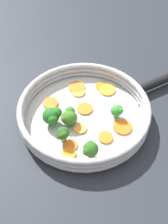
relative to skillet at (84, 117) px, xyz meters
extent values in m
plane|color=#21252D|center=(0.00, 0.00, -0.01)|extent=(4.00, 4.00, 0.00)
cylinder|color=#B2B5B7|center=(0.00, 0.00, 0.00)|extent=(0.32, 0.32, 0.01)
torus|color=#B0B1BD|center=(0.00, 0.00, 0.01)|extent=(0.34, 0.34, 0.01)
torus|color=#B0B1BD|center=(0.00, 0.00, 0.03)|extent=(0.34, 0.34, 0.01)
torus|color=#B0B1BD|center=(0.00, 0.00, 0.04)|extent=(0.34, 0.34, 0.01)
cylinder|color=black|center=(-0.03, -0.27, 0.02)|extent=(0.05, 0.22, 0.02)
sphere|color=#B7B4B5|center=(-0.06, -0.14, 0.01)|extent=(0.01, 0.01, 0.01)
sphere|color=#B3B5B9|center=(0.02, -0.15, 0.01)|extent=(0.01, 0.01, 0.01)
cylinder|color=orange|center=(0.02, -0.02, 0.01)|extent=(0.05, 0.05, 0.00)
cylinder|color=orange|center=(0.09, 0.05, 0.01)|extent=(0.04, 0.04, 0.01)
cylinder|color=orange|center=(-0.09, 0.00, 0.01)|extent=(0.05, 0.05, 0.01)
cylinder|color=orange|center=(-0.06, 0.08, 0.01)|extent=(0.03, 0.03, 0.01)
cylinder|color=orange|center=(0.06, -0.11, 0.01)|extent=(0.04, 0.04, 0.00)
cylinder|color=orange|center=(0.08, -0.04, 0.01)|extent=(0.05, 0.05, 0.00)
cylinder|color=#F19640|center=(-0.03, 0.03, 0.01)|extent=(0.05, 0.05, 0.01)
cylinder|color=orange|center=(-0.09, -0.05, 0.01)|extent=(0.07, 0.07, 0.01)
cylinder|color=orange|center=(-0.07, 0.10, 0.01)|extent=(0.04, 0.04, 0.01)
cylinder|color=orange|center=(0.04, -0.11, 0.01)|extent=(0.06, 0.06, 0.00)
cylinder|color=orange|center=(0.10, -0.05, 0.01)|extent=(0.06, 0.06, 0.00)
cylinder|color=#5C9250|center=(-0.03, 0.09, 0.02)|extent=(0.01, 0.01, 0.02)
sphere|color=#254D1F|center=(-0.03, 0.09, 0.03)|extent=(0.03, 0.03, 0.03)
sphere|color=#265316|center=(-0.04, 0.09, 0.04)|extent=(0.02, 0.02, 0.02)
sphere|color=#1D5623|center=(-0.04, 0.09, 0.04)|extent=(0.02, 0.02, 0.02)
sphere|color=#2C4C18|center=(-0.04, 0.09, 0.04)|extent=(0.02, 0.02, 0.02)
cylinder|color=#83A76A|center=(-0.11, 0.06, 0.02)|extent=(0.01, 0.01, 0.02)
sphere|color=#275A16|center=(-0.11, 0.06, 0.03)|extent=(0.04, 0.04, 0.04)
sphere|color=#27591A|center=(-0.11, 0.07, 0.04)|extent=(0.02, 0.02, 0.02)
sphere|color=#1D5617|center=(-0.10, 0.05, 0.04)|extent=(0.02, 0.02, 0.02)
cylinder|color=#79985C|center=(0.00, 0.05, 0.01)|extent=(0.01, 0.01, 0.01)
sphere|color=#366B23|center=(0.00, 0.05, 0.03)|extent=(0.04, 0.04, 0.04)
sphere|color=#33702B|center=(0.01, 0.03, 0.04)|extent=(0.02, 0.02, 0.02)
sphere|color=#3E611E|center=(0.00, 0.06, 0.04)|extent=(0.02, 0.02, 0.02)
cylinder|color=#649446|center=(0.03, 0.08, 0.01)|extent=(0.01, 0.01, 0.02)
sphere|color=#206223|center=(0.03, 0.08, 0.03)|extent=(0.04, 0.04, 0.04)
sphere|color=#226A1F|center=(0.02, 0.07, 0.04)|extent=(0.03, 0.03, 0.03)
sphere|color=#1F651C|center=(0.01, 0.08, 0.04)|extent=(0.03, 0.03, 0.03)
cylinder|color=#629653|center=(-0.05, -0.06, 0.01)|extent=(0.01, 0.01, 0.02)
sphere|color=#31832E|center=(-0.05, -0.06, 0.03)|extent=(0.03, 0.03, 0.03)
sphere|color=#337A2A|center=(-0.05, -0.07, 0.03)|extent=(0.01, 0.01, 0.01)
sphere|color=#2B8629|center=(-0.06, -0.07, 0.03)|extent=(0.02, 0.02, 0.02)
camera|label=1|loc=(-0.36, 0.26, 0.53)|focal=42.00mm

